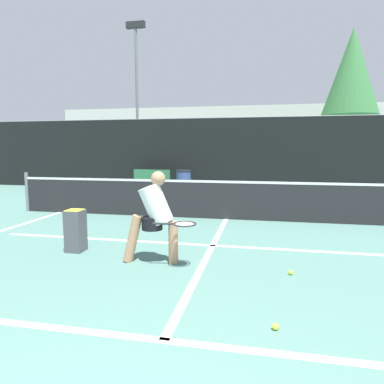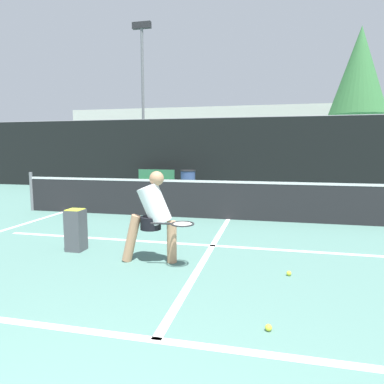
% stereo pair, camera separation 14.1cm
% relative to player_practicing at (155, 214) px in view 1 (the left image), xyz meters
% --- Properties ---
extents(court_baseline_near, '(11.00, 0.10, 0.01)m').
position_rel_player_practicing_xyz_m(court_baseline_near, '(0.72, -2.05, -0.74)').
color(court_baseline_near, white).
rests_on(court_baseline_near, ground).
extents(court_service_line, '(8.25, 0.10, 0.01)m').
position_rel_player_practicing_xyz_m(court_service_line, '(0.72, 1.06, -0.74)').
color(court_service_line, white).
rests_on(court_service_line, ground).
extents(court_center_mark, '(0.10, 5.46, 0.01)m').
position_rel_player_practicing_xyz_m(court_center_mark, '(0.72, 0.68, -0.74)').
color(court_center_mark, white).
rests_on(court_center_mark, ground).
extents(net, '(11.09, 0.09, 1.07)m').
position_rel_player_practicing_xyz_m(net, '(0.72, 3.41, -0.23)').
color(net, slate).
rests_on(net, ground).
extents(fence_back, '(24.00, 0.06, 2.98)m').
position_rel_player_practicing_xyz_m(fence_back, '(0.72, 9.26, 0.74)').
color(fence_back, black).
rests_on(fence_back, ground).
extents(player_practicing, '(1.20, 0.55, 1.40)m').
position_rel_player_practicing_xyz_m(player_practicing, '(0.00, 0.00, 0.00)').
color(player_practicing, tan).
rests_on(player_practicing, ground).
extents(tennis_ball_scattered_1, '(0.07, 0.07, 0.07)m').
position_rel_player_practicing_xyz_m(tennis_ball_scattered_1, '(1.98, -0.14, -0.71)').
color(tennis_ball_scattered_1, '#D1E033').
rests_on(tennis_ball_scattered_1, ground).
extents(tennis_ball_scattered_2, '(0.07, 0.07, 0.07)m').
position_rel_player_practicing_xyz_m(tennis_ball_scattered_2, '(1.72, -1.65, -0.71)').
color(tennis_ball_scattered_2, '#D1E033').
rests_on(tennis_ball_scattered_2, ground).
extents(ball_hopper, '(0.28, 0.28, 0.71)m').
position_rel_player_practicing_xyz_m(ball_hopper, '(-1.49, 0.27, -0.37)').
color(ball_hopper, '#4C4C51').
rests_on(ball_hopper, ground).
extents(courtside_bench, '(1.59, 0.45, 0.86)m').
position_rel_player_practicing_xyz_m(courtside_bench, '(-2.90, 8.51, -0.28)').
color(courtside_bench, '#33724C').
rests_on(courtside_bench, ground).
extents(trash_bin, '(0.60, 0.60, 0.88)m').
position_rel_player_practicing_xyz_m(trash_bin, '(-1.45, 8.19, -0.30)').
color(trash_bin, '#384C7F').
rests_on(trash_bin, ground).
extents(parked_car, '(1.84, 4.60, 1.37)m').
position_rel_player_practicing_xyz_m(parked_car, '(-0.37, 12.51, -0.16)').
color(parked_car, black).
rests_on(parked_car, ground).
extents(floodlight_mast, '(1.10, 0.24, 8.86)m').
position_rel_player_practicing_xyz_m(floodlight_mast, '(-5.68, 14.53, 4.85)').
color(floodlight_mast, slate).
rests_on(floodlight_mast, ground).
extents(tree_west, '(3.44, 3.44, 9.16)m').
position_rel_player_practicing_xyz_m(tree_west, '(6.91, 18.86, 5.73)').
color(tree_west, brown).
rests_on(tree_west, ground).
extents(building_far, '(36.00, 2.40, 5.43)m').
position_rel_player_practicing_xyz_m(building_far, '(0.72, 27.01, 1.97)').
color(building_far, beige).
rests_on(building_far, ground).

